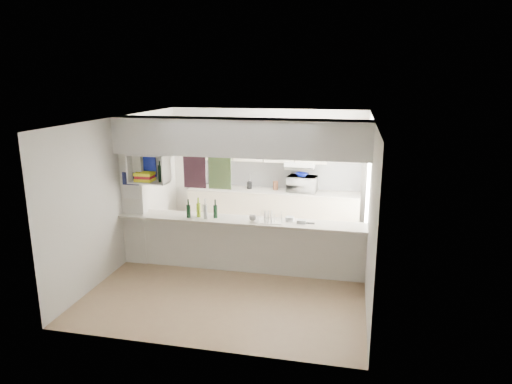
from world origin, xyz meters
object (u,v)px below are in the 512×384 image
(bowl, at_px, (302,175))
(wine_bottles, at_px, (202,211))
(microwave, at_px, (302,184))
(dish_rack, at_px, (270,217))

(bowl, height_order, wine_bottles, bowl)
(bowl, bearing_deg, microwave, 35.80)
(microwave, bearing_deg, wine_bottles, 61.88)
(wine_bottles, bearing_deg, microwave, 56.18)
(microwave, relative_size, dish_rack, 1.47)
(microwave, height_order, dish_rack, microwave)
(bowl, bearing_deg, dish_rack, -97.17)
(dish_rack, distance_m, wine_bottles, 1.17)
(microwave, distance_m, wine_bottles, 2.62)
(microwave, xyz_separation_m, dish_rack, (-0.28, -2.16, -0.09))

